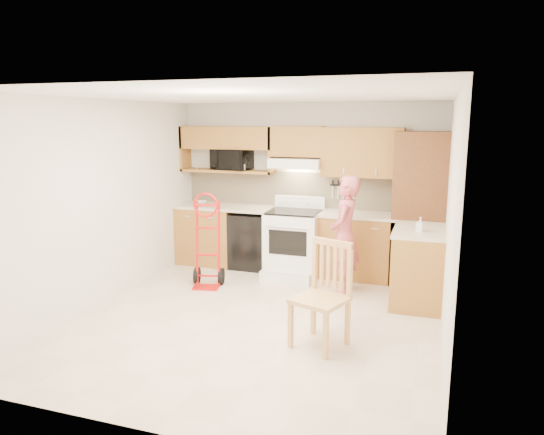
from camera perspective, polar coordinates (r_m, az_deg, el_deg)
The scene contains 28 objects.
floor at distance 5.89m, azimuth -1.56°, elevation -11.55°, with size 4.00×4.50×0.02m, color beige.
ceiling at distance 5.45m, azimuth -1.70°, elevation 13.73°, with size 4.00×4.50×0.02m, color white.
wall_back at distance 7.67m, azimuth 4.14°, elevation 3.50°, with size 4.00×0.02×2.50m, color silver.
wall_front at distance 3.55m, azimuth -14.20°, elevation -5.77°, with size 4.00×0.02×2.50m, color silver.
wall_left at distance 6.49m, azimuth -18.56°, elevation 1.57°, with size 0.02×4.50×2.50m, color silver.
wall_right at distance 5.21m, azimuth 19.63°, elevation -0.72°, with size 0.02×4.50×2.50m, color silver.
backsplash at distance 7.65m, azimuth 4.09°, elevation 3.11°, with size 3.92×0.03×0.55m, color beige.
lower_cab_left at distance 8.05m, azimuth -7.26°, elevation -1.99°, with size 0.90×0.60×0.90m, color #9B672F.
dishwasher at distance 7.77m, azimuth -2.25°, elevation -2.58°, with size 0.60×0.60×0.85m, color black.
lower_cab_right at distance 7.36m, azimuth 9.74°, elevation -3.29°, with size 1.14×0.60×0.90m, color #9B672F.
countertop_left at distance 7.83m, azimuth -5.36°, elevation 1.20°, with size 1.50×0.63×0.04m, color beige.
countertop_right at distance 7.26m, azimuth 9.86°, elevation 0.30°, with size 1.14×0.63×0.04m, color beige.
cab_return_right at distance 6.52m, azimuth 16.27°, elevation -5.47°, with size 0.60×1.00×0.90m, color #9B672F.
countertop_return at distance 6.41m, azimuth 16.49°, elevation -1.44°, with size 0.63×1.00×0.04m, color beige.
pantry_tall at distance 7.17m, azimuth 16.38°, elevation 0.93°, with size 0.70×0.60×2.10m, color brown.
upper_cab_left at distance 7.84m, azimuth -5.10°, elevation 9.01°, with size 1.50×0.33×0.34m, color #9B672F.
upper_shelf_mw at distance 7.88m, azimuth -5.04°, elevation 5.30°, with size 1.50×0.33×0.04m, color #9B672F.
upper_cab_center at distance 7.47m, azimuth 2.98°, elevation 8.63°, with size 0.76×0.33×0.44m, color #9B672F.
upper_cab_right at distance 7.29m, azimuth 10.25°, elevation 7.31°, with size 1.14×0.33×0.70m, color #9B672F.
range_hood at distance 7.43m, azimuth 2.82°, elevation 6.22°, with size 0.76×0.46×0.14m, color white.
knife_strip at distance 7.50m, azimuth 8.12°, elevation 3.18°, with size 0.40×0.05×0.29m, color black, non-canonical shape.
microwave at distance 7.84m, azimuth -4.60°, elevation 6.60°, with size 0.58×0.39×0.32m, color black.
range at distance 7.30m, azimuth 2.38°, elevation -2.35°, with size 0.77×1.01×1.13m, color white, non-canonical shape.
person at distance 6.58m, azimuth 8.25°, elevation -2.02°, with size 0.57×0.37×1.56m, color #C65761.
hand_truck at distance 6.87m, azimuth -7.43°, elevation -3.10°, with size 0.46×0.42×1.17m, color red, non-canonical shape.
dining_chair at distance 5.07m, azimuth 5.45°, elevation -8.85°, with size 0.48×0.52×1.07m, color tan, non-canonical shape.
soap_bottle at distance 6.23m, azimuth 16.49°, elevation -0.76°, with size 0.08×0.08×0.18m, color white.
bowl at distance 8.00m, azimuth -8.14°, elevation 1.68°, with size 0.21×0.21×0.05m, color white.
Camera 1 is at (1.86, -5.11, 2.26)m, focal length 33.13 mm.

